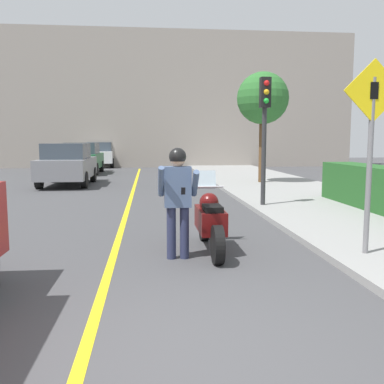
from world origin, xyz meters
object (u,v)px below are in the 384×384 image
parked_car_grey (68,164)px  parked_car_white (101,154)px  motorcycle (210,221)px  street_tree (263,99)px  parked_car_green (83,158)px  person_biker (178,192)px  crossing_sign (371,138)px  traffic_light (265,116)px

parked_car_grey → parked_car_white: size_ratio=1.00×
motorcycle → street_tree: 11.18m
parked_car_green → parked_car_white: (0.32, 6.15, 0.00)m
person_biker → motorcycle: bearing=37.0°
person_biker → parked_car_grey: bearing=108.1°
street_tree → parked_car_green: size_ratio=1.05×
person_biker → street_tree: (4.13, 10.59, 2.41)m
motorcycle → crossing_sign: 2.73m
traffic_light → parked_car_white: 20.03m
person_biker → crossing_sign: crossing_sign is taller
person_biker → parked_car_grey: 11.80m
person_biker → parked_car_green: (-3.97, 17.36, -0.17)m
parked_car_green → street_tree: bearing=-39.9°
crossing_sign → parked_car_green: bearing=110.9°
motorcycle → crossing_sign: bearing=-19.7°
crossing_sign → motorcycle: bearing=160.3°
street_tree → parked_car_white: bearing=121.1°
motorcycle → street_tree: size_ratio=0.48×
parked_car_grey → parked_car_green: bearing=92.8°
parked_car_grey → person_biker: bearing=-71.9°
parked_car_grey → traffic_light: bearing=-47.1°
person_biker → street_tree: size_ratio=0.38×
motorcycle → traffic_light: size_ratio=0.64×
crossing_sign → parked_car_white: size_ratio=0.68×
person_biker → parked_car_grey: (-3.67, 11.22, -0.17)m
traffic_light → motorcycle: bearing=-116.0°
motorcycle → street_tree: (3.57, 10.18, 2.95)m
traffic_light → parked_car_white: traffic_light is taller
parked_car_grey → street_tree: bearing=-4.6°
parked_car_grey → parked_car_green: 6.15m
traffic_light → parked_car_white: (-6.21, 18.98, -1.55)m
motorcycle → street_tree: bearing=70.7°
crossing_sign → street_tree: (1.33, 10.98, 1.62)m
parked_car_grey → parked_car_white: (0.02, 12.29, 0.00)m
motorcycle → parked_car_green: parked_car_green is taller
crossing_sign → parked_car_white: bearing=105.1°
person_biker → parked_car_green: person_biker is taller
person_biker → parked_car_white: 23.79m
crossing_sign → street_tree: 11.18m
street_tree → parked_car_white: 15.30m
street_tree → parked_car_green: (-8.10, 6.77, -2.58)m
street_tree → parked_car_grey: (-7.79, 0.62, -2.58)m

